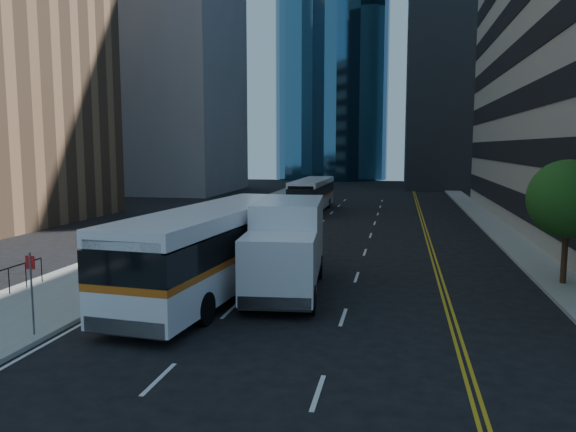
% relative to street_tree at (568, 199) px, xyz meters
% --- Properties ---
extents(ground, '(160.00, 160.00, 0.00)m').
position_rel_street_tree_xyz_m(ground, '(-9.00, -8.00, -3.64)').
color(ground, black).
rests_on(ground, ground).
extents(sidewalk_west, '(5.00, 90.00, 0.15)m').
position_rel_street_tree_xyz_m(sidewalk_west, '(-19.50, 17.00, -3.57)').
color(sidewalk_west, gray).
rests_on(sidewalk_west, ground).
extents(sidewalk_east, '(2.00, 90.00, 0.15)m').
position_rel_street_tree_xyz_m(sidewalk_east, '(-0.00, 17.00, -3.57)').
color(sidewalk_east, gray).
rests_on(sidewalk_east, ground).
extents(midrise_west, '(18.00, 18.00, 35.00)m').
position_rel_street_tree_xyz_m(midrise_west, '(-37.00, 44.00, 13.86)').
color(midrise_west, gray).
rests_on(midrise_west, ground).
extents(street_tree, '(3.20, 3.20, 5.10)m').
position_rel_street_tree_xyz_m(street_tree, '(0.00, 0.00, 0.00)').
color(street_tree, '#332114').
rests_on(street_tree, sidewalk_east).
extents(bus_front, '(4.04, 13.34, 3.39)m').
position_rel_street_tree_xyz_m(bus_front, '(-13.78, -3.68, -1.79)').
color(bus_front, white).
rests_on(bus_front, ground).
extents(bus_rear, '(2.57, 11.11, 2.86)m').
position_rel_street_tree_xyz_m(bus_rear, '(-14.38, 24.97, -2.08)').
color(bus_rear, silver).
rests_on(bus_rear, ground).
extents(box_truck, '(3.25, 7.69, 3.58)m').
position_rel_street_tree_xyz_m(box_truck, '(-11.05, -3.07, -1.75)').
color(box_truck, white).
rests_on(box_truck, ground).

